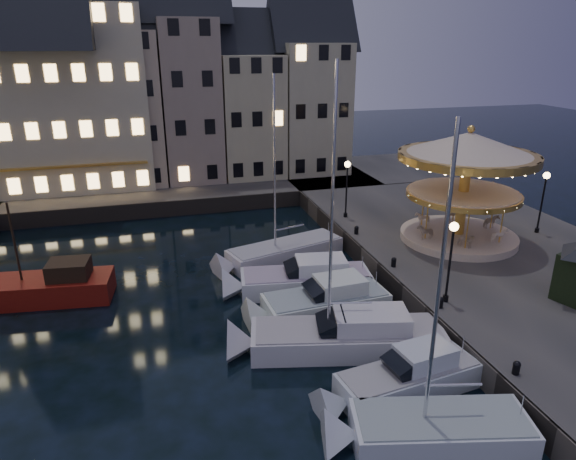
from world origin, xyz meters
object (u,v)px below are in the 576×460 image
object	(u,v)px
motorboat_f	(278,254)
motorboat_b	(400,381)
motorboat_a	(424,431)
streetlamp_b	(451,251)
bollard_a	(516,367)
bollard_b	(440,302)
motorboat_c	(339,337)
motorboat_d	(318,304)
bollard_c	(394,262)
motorboat_e	(299,280)
carousel	(467,166)
red_fishing_boat	(46,288)
streetlamp_c	(347,181)
bollard_d	(356,230)
streetlamp_d	(543,194)

from	to	relation	value
motorboat_f	motorboat_b	bearing A→B (deg)	-84.44
motorboat_a	motorboat_b	distance (m)	2.70
streetlamp_b	bollard_a	xyz separation A→B (m)	(-0.60, -6.00, -2.41)
bollard_a	bollard_b	world-z (taller)	same
motorboat_a	motorboat_c	size ratio (longest dim) A/B	0.92
motorboat_d	motorboat_f	world-z (taller)	motorboat_f
bollard_a	bollard_c	bearing A→B (deg)	90.00
motorboat_c	motorboat_f	world-z (taller)	motorboat_c
motorboat_b	motorboat_e	xyz separation A→B (m)	(-1.28, 9.93, 0.01)
bollard_a	motorboat_c	world-z (taller)	motorboat_c
carousel	red_fishing_boat	bearing A→B (deg)	177.88
motorboat_e	streetlamp_b	bearing A→B (deg)	-42.47
streetlamp_c	bollard_d	distance (m)	4.29
motorboat_a	red_fishing_boat	distance (m)	21.10
bollard_b	carousel	size ratio (longest dim) A/B	0.07
streetlamp_c	bollard_c	size ratio (longest dim) A/B	7.32
motorboat_e	red_fishing_boat	bearing A→B (deg)	168.97
streetlamp_c	bollard_a	world-z (taller)	streetlamp_c
streetlamp_d	bollard_b	size ratio (longest dim) A/B	7.32
streetlamp_b	motorboat_a	world-z (taller)	motorboat_a
red_fishing_boat	carousel	xyz separation A→B (m)	(25.06, -0.93, 5.49)
motorboat_d	motorboat_f	size ratio (longest dim) A/B	0.65
bollard_b	streetlamp_d	bearing A→B (deg)	32.22
bollard_a	motorboat_d	bearing A→B (deg)	121.07
streetlamp_b	motorboat_f	distance (m)	12.08
motorboat_f	carousel	world-z (taller)	motorboat_f
motorboat_c	carousel	world-z (taller)	motorboat_c
bollard_d	motorboat_e	distance (m)	7.10
bollard_b	motorboat_f	world-z (taller)	motorboat_f
motorboat_a	red_fishing_boat	xyz separation A→B (m)	(-14.57, 15.27, 0.16)
bollard_d	bollard_a	bearing A→B (deg)	-90.00
streetlamp_c	motorboat_f	size ratio (longest dim) A/B	0.36
bollard_d	motorboat_b	xyz separation A→B (m)	(-4.11, -14.44, -0.96)
motorboat_c	carousel	size ratio (longest dim) A/B	1.56
streetlamp_d	motorboat_b	bearing A→B (deg)	-144.45
motorboat_d	motorboat_e	xyz separation A→B (m)	(-0.22, 2.89, 0.00)
streetlamp_b	carousel	size ratio (longest dim) A/B	0.49
streetlamp_b	red_fishing_boat	distance (m)	21.57
motorboat_a	motorboat_c	world-z (taller)	motorboat_c
bollard_d	motorboat_f	distance (m)	5.61
bollard_b	bollard_c	bearing A→B (deg)	90.00
bollard_d	motorboat_d	xyz separation A→B (m)	(-5.18, -7.41, -0.96)
streetlamp_c	red_fishing_boat	world-z (taller)	red_fishing_boat
streetlamp_c	motorboat_a	distance (m)	21.52
streetlamp_b	carousel	distance (m)	9.26
bollard_d	motorboat_e	bearing A→B (deg)	-140.10
streetlamp_b	motorboat_e	world-z (taller)	streetlamp_b
motorboat_a	streetlamp_d	bearing A→B (deg)	40.67
red_fishing_boat	motorboat_a	bearing A→B (deg)	-46.34
streetlamp_c	carousel	size ratio (longest dim) A/B	0.49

